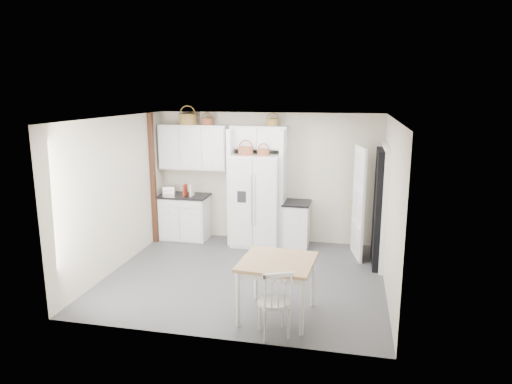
# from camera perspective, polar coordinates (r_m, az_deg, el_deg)

# --- Properties ---
(floor) EXTENTS (4.50, 4.50, 0.00)m
(floor) POSITION_cam_1_polar(r_m,az_deg,el_deg) (7.72, -1.33, -10.42)
(floor) COLOR #3B3A3F
(floor) RESTS_ON ground
(ceiling) EXTENTS (4.50, 4.50, 0.00)m
(ceiling) POSITION_cam_1_polar(r_m,az_deg,el_deg) (7.13, -1.43, 9.21)
(ceiling) COLOR white
(ceiling) RESTS_ON wall_back
(wall_back) EXTENTS (4.50, 0.00, 4.50)m
(wall_back) POSITION_cam_1_polar(r_m,az_deg,el_deg) (9.23, 1.49, 1.83)
(wall_back) COLOR #BDB5A8
(wall_back) RESTS_ON floor
(wall_left) EXTENTS (0.00, 4.00, 4.00)m
(wall_left) POSITION_cam_1_polar(r_m,az_deg,el_deg) (8.13, -17.01, -0.19)
(wall_left) COLOR #BDB5A8
(wall_left) RESTS_ON floor
(wall_right) EXTENTS (0.00, 4.00, 4.00)m
(wall_right) POSITION_cam_1_polar(r_m,az_deg,el_deg) (7.15, 16.45, -1.84)
(wall_right) COLOR #BDB5A8
(wall_right) RESTS_ON floor
(refrigerator) EXTENTS (0.94, 0.75, 1.81)m
(refrigerator) POSITION_cam_1_polar(r_m,az_deg,el_deg) (9.01, 0.14, -1.00)
(refrigerator) COLOR silver
(refrigerator) RESTS_ON floor
(base_cab_left) EXTENTS (0.96, 0.60, 0.89)m
(base_cab_left) POSITION_cam_1_polar(r_m,az_deg,el_deg) (9.59, -8.85, -3.16)
(base_cab_left) COLOR silver
(base_cab_left) RESTS_ON floor
(base_cab_right) EXTENTS (0.48, 0.58, 0.85)m
(base_cab_right) POSITION_cam_1_polar(r_m,az_deg,el_deg) (9.06, 5.07, -4.12)
(base_cab_right) COLOR silver
(base_cab_right) RESTS_ON floor
(dining_table) EXTENTS (1.03, 1.03, 0.80)m
(dining_table) POSITION_cam_1_polar(r_m,az_deg,el_deg) (6.31, 2.66, -11.91)
(dining_table) COLOR brown
(dining_table) RESTS_ON floor
(windsor_chair) EXTENTS (0.55, 0.53, 0.88)m
(windsor_chair) POSITION_cam_1_polar(r_m,az_deg,el_deg) (5.84, 2.32, -13.59)
(windsor_chair) COLOR silver
(windsor_chair) RESTS_ON floor
(counter_left) EXTENTS (1.00, 0.64, 0.04)m
(counter_left) POSITION_cam_1_polar(r_m,az_deg,el_deg) (9.48, -8.94, -0.46)
(counter_left) COLOR black
(counter_left) RESTS_ON base_cab_left
(counter_right) EXTENTS (0.52, 0.62, 0.04)m
(counter_right) POSITION_cam_1_polar(r_m,az_deg,el_deg) (8.94, 5.13, -1.38)
(counter_right) COLOR black
(counter_right) RESTS_ON base_cab_right
(toaster) EXTENTS (0.26, 0.18, 0.16)m
(toaster) POSITION_cam_1_polar(r_m,az_deg,el_deg) (9.58, -10.80, 0.23)
(toaster) COLOR silver
(toaster) RESTS_ON counter_left
(cookbook_red) EXTENTS (0.05, 0.16, 0.23)m
(cookbook_red) POSITION_cam_1_polar(r_m,az_deg,el_deg) (9.36, -8.85, 0.23)
(cookbook_red) COLOR maroon
(cookbook_red) RESTS_ON counter_left
(cookbook_cream) EXTENTS (0.04, 0.16, 0.24)m
(cookbook_cream) POSITION_cam_1_polar(r_m,az_deg,el_deg) (9.31, -8.02, 0.22)
(cookbook_cream) COLOR beige
(cookbook_cream) RESTS_ON counter_left
(basket_upper_b) EXTENTS (0.37, 0.37, 0.22)m
(basket_upper_b) POSITION_cam_1_polar(r_m,az_deg,el_deg) (9.36, -8.52, 8.99)
(basket_upper_b) COLOR brown
(basket_upper_b) RESTS_ON upper_cabinet
(basket_upper_c) EXTENTS (0.24, 0.24, 0.14)m
(basket_upper_c) POSITION_cam_1_polar(r_m,az_deg,el_deg) (9.22, -6.10, 8.77)
(basket_upper_c) COLOR #571B13
(basket_upper_c) RESTS_ON upper_cabinet
(basket_bridge_b) EXTENTS (0.25, 0.25, 0.14)m
(basket_bridge_b) POSITION_cam_1_polar(r_m,az_deg,el_deg) (8.90, 2.10, 8.70)
(basket_bridge_b) COLOR brown
(basket_bridge_b) RESTS_ON bridge_cabinet
(basket_fridge_a) EXTENTS (0.29, 0.29, 0.16)m
(basket_fridge_a) POSITION_cam_1_polar(r_m,az_deg,el_deg) (8.78, -1.29, 5.17)
(basket_fridge_a) COLOR #571B13
(basket_fridge_a) RESTS_ON refrigerator
(basket_fridge_b) EXTENTS (0.23, 0.23, 0.12)m
(basket_fridge_b) POSITION_cam_1_polar(r_m,az_deg,el_deg) (8.71, 0.93, 5.00)
(basket_fridge_b) COLOR #571B13
(basket_fridge_b) RESTS_ON refrigerator
(upper_cabinet) EXTENTS (1.40, 0.34, 0.90)m
(upper_cabinet) POSITION_cam_1_polar(r_m,az_deg,el_deg) (9.37, -7.78, 5.59)
(upper_cabinet) COLOR silver
(upper_cabinet) RESTS_ON wall_back
(bridge_cabinet) EXTENTS (1.12, 0.34, 0.45)m
(bridge_cabinet) POSITION_cam_1_polar(r_m,az_deg,el_deg) (8.98, 0.37, 6.85)
(bridge_cabinet) COLOR silver
(bridge_cabinet) RESTS_ON wall_back
(fridge_panel_left) EXTENTS (0.08, 0.60, 2.30)m
(fridge_panel_left) POSITION_cam_1_polar(r_m,az_deg,el_deg) (9.12, -2.94, 0.72)
(fridge_panel_left) COLOR silver
(fridge_panel_left) RESTS_ON floor
(fridge_panel_right) EXTENTS (0.08, 0.60, 2.30)m
(fridge_panel_right) POSITION_cam_1_polar(r_m,az_deg,el_deg) (8.91, 3.41, 0.44)
(fridge_panel_right) COLOR silver
(fridge_panel_right) RESTS_ON floor
(trim_post) EXTENTS (0.09, 0.09, 2.60)m
(trim_post) POSITION_cam_1_polar(r_m,az_deg,el_deg) (9.28, -12.74, 1.58)
(trim_post) COLOR #301C0D
(trim_post) RESTS_ON floor
(doorway_void) EXTENTS (0.18, 0.85, 2.05)m
(doorway_void) POSITION_cam_1_polar(r_m,az_deg,el_deg) (8.18, 15.21, -1.98)
(doorway_void) COLOR black
(doorway_void) RESTS_ON floor
(door_slab) EXTENTS (0.21, 0.79, 2.05)m
(door_slab) POSITION_cam_1_polar(r_m,az_deg,el_deg) (8.49, 12.67, -1.32)
(door_slab) COLOR white
(door_slab) RESTS_ON floor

